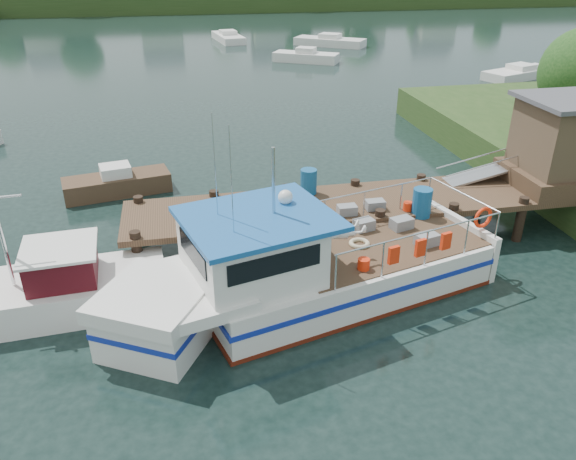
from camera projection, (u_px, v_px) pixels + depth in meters
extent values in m
plane|color=black|center=(308.00, 242.00, 19.07)|extent=(160.00, 160.00, 0.00)
cylinder|color=#332114|center=(571.00, 125.00, 26.10)|extent=(0.50, 0.50, 3.05)
cylinder|color=#332114|center=(153.00, 1.00, 84.63)|extent=(0.60, 0.60, 3.00)
cube|color=#453121|center=(367.00, 202.00, 18.84)|extent=(16.00, 3.00, 0.20)
cylinder|color=black|center=(138.00, 260.00, 16.67)|extent=(0.32, 0.32, 1.90)
cylinder|color=black|center=(141.00, 222.00, 18.94)|extent=(0.32, 0.32, 1.90)
cylinder|color=black|center=(223.00, 252.00, 17.11)|extent=(0.32, 0.32, 1.90)
cylinder|color=black|center=(215.00, 216.00, 19.38)|extent=(0.32, 0.32, 1.90)
cylinder|color=black|center=(302.00, 244.00, 17.55)|extent=(0.32, 0.32, 1.90)
cylinder|color=black|center=(286.00, 210.00, 19.83)|extent=(0.32, 0.32, 1.90)
cylinder|color=black|center=(378.00, 237.00, 18.00)|extent=(0.32, 0.32, 1.90)
cylinder|color=black|center=(354.00, 204.00, 20.27)|extent=(0.32, 0.32, 1.90)
cylinder|color=black|center=(451.00, 230.00, 18.44)|extent=(0.32, 0.32, 1.90)
cylinder|color=black|center=(419.00, 199.00, 20.71)|extent=(0.32, 0.32, 1.90)
cylinder|color=black|center=(519.00, 223.00, 18.88)|extent=(0.32, 0.32, 1.90)
cylinder|color=black|center=(481.00, 193.00, 21.15)|extent=(0.32, 0.32, 1.90)
cylinder|color=black|center=(540.00, 188.00, 21.60)|extent=(0.32, 0.32, 1.90)
cube|color=#453121|center=(556.00, 176.00, 19.90)|extent=(3.20, 3.00, 0.60)
cube|color=#4C3A2A|center=(564.00, 138.00, 19.26)|extent=(2.60, 2.60, 2.40)
cube|color=#47474C|center=(573.00, 100.00, 18.67)|extent=(3.00, 3.00, 0.15)
cube|color=#A5A8AD|center=(483.00, 173.00, 20.30)|extent=(3.34, 0.90, 0.79)
cylinder|color=silver|center=(491.00, 164.00, 19.72)|extent=(3.34, 0.05, 0.76)
cylinder|color=silver|center=(480.00, 156.00, 20.42)|extent=(3.34, 0.05, 0.76)
cube|color=slate|center=(347.00, 210.00, 17.67)|extent=(0.60, 0.40, 0.30)
cube|color=slate|center=(375.00, 205.00, 18.02)|extent=(0.60, 0.40, 0.30)
cylinder|color=red|center=(408.00, 206.00, 17.94)|extent=(0.30, 0.30, 0.28)
cylinder|color=navy|center=(309.00, 181.00, 19.06)|extent=(0.56, 0.56, 0.85)
cube|color=silver|center=(343.00, 273.00, 16.07)|extent=(8.69, 5.27, 1.25)
cube|color=silver|center=(157.00, 324.00, 13.90)|extent=(3.14, 3.14, 1.25)
cube|color=silver|center=(153.00, 297.00, 13.54)|extent=(3.40, 3.47, 0.38)
cube|color=silver|center=(196.00, 288.00, 13.99)|extent=(2.90, 3.55, 0.32)
cube|color=#13289B|center=(343.00, 268.00, 16.00)|extent=(8.80, 5.34, 0.15)
cube|color=#13289B|center=(156.00, 319.00, 13.83)|extent=(3.19, 3.19, 0.15)
cube|color=#57190C|center=(342.00, 290.00, 16.32)|extent=(8.80, 5.32, 0.15)
cube|color=#453121|center=(382.00, 244.00, 16.30)|extent=(6.41, 4.36, 0.04)
cube|color=silver|center=(457.00, 239.00, 17.71)|extent=(1.06, 3.19, 1.46)
cube|color=silver|center=(251.00, 251.00, 14.29)|extent=(3.66, 3.51, 1.62)
cube|color=black|center=(275.00, 265.00, 13.01)|extent=(2.31, 0.67, 0.54)
cube|color=black|center=(230.00, 218.00, 15.27)|extent=(2.31, 0.67, 0.54)
cube|color=black|center=(193.00, 253.00, 13.53)|extent=(0.55, 1.89, 0.54)
cube|color=#19569D|center=(258.00, 218.00, 13.99)|extent=(4.38, 4.00, 0.13)
cylinder|color=silver|center=(273.00, 181.00, 13.74)|extent=(0.11, 0.11, 1.73)
cylinder|color=silver|center=(231.00, 181.00, 12.59)|extent=(0.03, 0.03, 2.60)
cylinder|color=silver|center=(215.00, 166.00, 13.46)|extent=(0.03, 0.03, 2.60)
sphere|color=silver|center=(285.00, 197.00, 14.62)|extent=(0.48, 0.48, 0.39)
cylinder|color=silver|center=(423.00, 233.00, 14.71)|extent=(5.24, 1.47, 0.05)
cylinder|color=silver|center=(361.00, 193.00, 17.09)|extent=(5.24, 1.47, 0.05)
cylinder|color=silver|center=(464.00, 194.00, 17.00)|extent=(0.83, 2.89, 0.05)
cylinder|color=silver|center=(336.00, 273.00, 13.88)|extent=(0.06, 0.06, 1.03)
cylinder|color=silver|center=(283.00, 225.00, 16.27)|extent=(0.06, 0.06, 1.03)
cylinder|color=silver|center=(383.00, 260.00, 14.45)|extent=(0.06, 0.06, 1.03)
cylinder|color=silver|center=(325.00, 216.00, 16.83)|extent=(0.06, 0.06, 1.03)
cylinder|color=silver|center=(426.00, 248.00, 15.01)|extent=(0.06, 0.06, 1.03)
cylinder|color=silver|center=(364.00, 207.00, 17.39)|extent=(0.06, 0.06, 1.03)
cylinder|color=silver|center=(466.00, 237.00, 15.57)|extent=(0.06, 0.06, 1.03)
cylinder|color=silver|center=(401.00, 199.00, 17.96)|extent=(0.06, 0.06, 1.03)
cylinder|color=silver|center=(497.00, 229.00, 16.03)|extent=(0.06, 0.06, 1.03)
cylinder|color=silver|center=(429.00, 192.00, 18.41)|extent=(0.06, 0.06, 1.03)
cube|color=slate|center=(427.00, 240.00, 16.13)|extent=(0.74, 0.59, 0.35)
cube|color=slate|center=(402.00, 223.00, 17.08)|extent=(0.74, 0.59, 0.35)
cube|color=slate|center=(364.00, 225.00, 16.99)|extent=(0.68, 0.55, 0.35)
cylinder|color=navy|center=(422.00, 203.00, 17.73)|extent=(0.74, 0.74, 0.95)
cylinder|color=red|center=(364.00, 264.00, 14.93)|extent=(0.40, 0.40, 0.32)
torus|color=#BFB28C|center=(359.00, 243.00, 16.18)|extent=(0.74, 0.74, 0.13)
torus|color=red|center=(483.00, 218.00, 16.52)|extent=(0.68, 0.28, 0.67)
cube|color=red|center=(394.00, 255.00, 14.52)|extent=(0.32, 0.18, 0.49)
cube|color=red|center=(420.00, 248.00, 14.87)|extent=(0.32, 0.18, 0.49)
cube|color=red|center=(446.00, 241.00, 15.22)|extent=(0.32, 0.18, 0.49)
imported|color=silver|center=(331.00, 233.00, 14.83)|extent=(0.62, 0.79, 1.91)
cube|color=silver|center=(49.00, 296.00, 15.27)|extent=(6.44, 2.79, 0.97)
cube|color=#410A11|center=(62.00, 264.00, 14.97)|extent=(1.87, 1.87, 0.92)
cube|color=silver|center=(58.00, 248.00, 14.75)|extent=(2.07, 2.07, 0.08)
cylinder|color=silver|center=(1.00, 233.00, 14.16)|extent=(0.10, 0.10, 3.00)
cube|color=#453121|center=(117.00, 185.00, 22.64)|extent=(4.34, 2.21, 0.76)
cube|color=silver|center=(115.00, 171.00, 22.38)|extent=(1.34, 1.21, 0.49)
cube|color=silver|center=(330.00, 42.00, 56.25)|extent=(7.07, 5.93, 0.75)
cube|color=silver|center=(330.00, 36.00, 55.99)|extent=(2.56, 2.49, 0.48)
cube|color=silver|center=(306.00, 57.00, 48.41)|extent=(5.75, 4.40, 0.78)
cube|color=silver|center=(306.00, 50.00, 48.14)|extent=(2.01, 1.93, 0.50)
cube|color=silver|center=(520.00, 73.00, 42.65)|extent=(6.77, 4.34, 0.64)
cube|color=silver|center=(521.00, 67.00, 42.43)|extent=(2.23, 2.08, 0.41)
cube|color=silver|center=(228.00, 38.00, 59.01)|extent=(3.06, 6.73, 0.70)
cube|color=silver|center=(228.00, 32.00, 58.77)|extent=(1.79, 2.01, 0.45)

